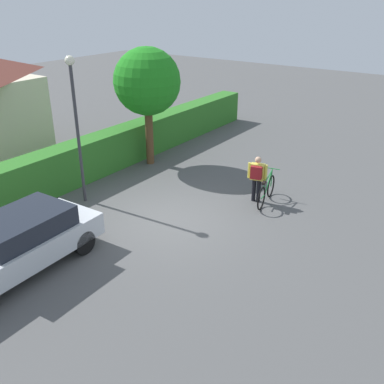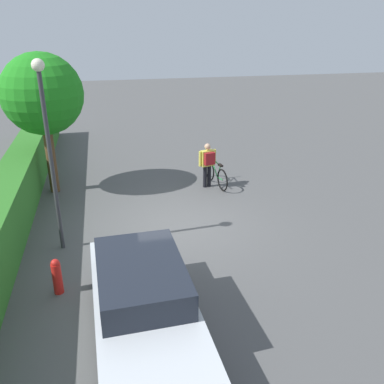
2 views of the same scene
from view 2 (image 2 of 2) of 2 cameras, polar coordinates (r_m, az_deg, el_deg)
name	(u,v)px [view 2 (image 2 of 2)]	position (r m, az deg, el deg)	size (l,w,h in m)	color
ground_plane	(180,226)	(11.65, -1.66, -4.64)	(60.00, 60.00, 0.00)	#515151
hedge_row	(4,218)	(11.49, -24.42, -3.22)	(22.00, 0.90, 1.45)	#2F7526
parked_car_near	(144,302)	(7.61, -6.67, -14.74)	(4.36, 1.87, 1.42)	silver
bicycle	(216,174)	(14.29, 3.28, 2.48)	(1.78, 0.52, 1.02)	black
person_rider	(208,161)	(13.95, 2.18, 4.21)	(0.42, 0.62, 1.53)	black
street_lamp	(48,135)	(10.01, -19.23, 7.45)	(0.28, 0.28, 4.59)	#38383D
tree_kerbside	(42,95)	(13.80, -19.88, 12.43)	(2.50, 2.50, 4.47)	brown
fire_hydrant	(57,276)	(9.25, -18.06, -10.90)	(0.20, 0.20, 0.81)	red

